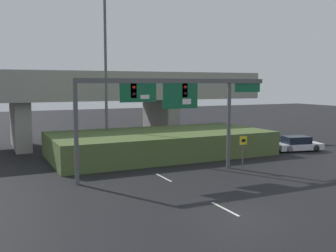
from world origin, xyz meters
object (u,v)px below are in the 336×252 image
(speed_limit_sign, at_px, (243,148))
(parked_sedan_far_right, at_px, (297,144))
(signal_gantry, at_px, (171,98))
(parked_sedan_mid_right, at_px, (260,144))
(parked_sedan_near_right, at_px, (227,146))
(highway_light_pole_near, at_px, (106,63))

(speed_limit_sign, height_order, parked_sedan_far_right, speed_limit_sign)
(signal_gantry, xyz_separation_m, parked_sedan_mid_right, (11.70, 5.05, -4.61))
(parked_sedan_far_right, bearing_deg, parked_sedan_mid_right, 164.25)
(speed_limit_sign, xyz_separation_m, parked_sedan_near_right, (3.20, 6.77, -1.03))
(signal_gantry, relative_size, parked_sedan_mid_right, 3.11)
(parked_sedan_near_right, bearing_deg, parked_sedan_far_right, -31.59)
(parked_sedan_far_right, bearing_deg, speed_limit_sign, -142.55)
(signal_gantry, xyz_separation_m, highway_light_pole_near, (-1.62, 9.73, 2.76))
(highway_light_pole_near, xyz_separation_m, parked_sedan_mid_right, (13.32, -4.68, -7.36))
(signal_gantry, bearing_deg, highway_light_pole_near, 99.47)
(signal_gantry, relative_size, parked_sedan_far_right, 3.03)
(parked_sedan_near_right, xyz_separation_m, parked_sedan_mid_right, (3.33, -0.55, 0.01))
(highway_light_pole_near, height_order, parked_sedan_far_right, highway_light_pole_near)
(highway_light_pole_near, relative_size, parked_sedan_mid_right, 3.35)
(highway_light_pole_near, xyz_separation_m, parked_sedan_far_right, (16.37, -6.26, -7.36))
(signal_gantry, xyz_separation_m, parked_sedan_near_right, (8.36, 5.59, -4.61))
(highway_light_pole_near, height_order, parked_sedan_mid_right, highway_light_pole_near)
(speed_limit_sign, xyz_separation_m, parked_sedan_mid_right, (6.54, 6.22, -1.02))
(parked_sedan_mid_right, bearing_deg, signal_gantry, -159.65)
(highway_light_pole_near, bearing_deg, signal_gantry, -80.53)
(parked_sedan_near_right, relative_size, parked_sedan_mid_right, 0.99)
(parked_sedan_mid_right, distance_m, parked_sedan_far_right, 3.43)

